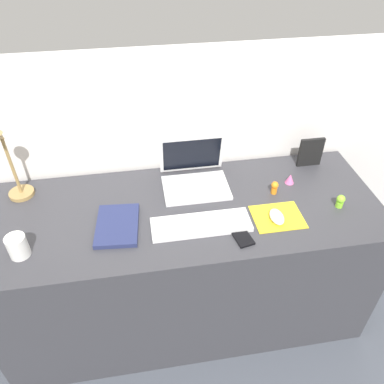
{
  "coord_description": "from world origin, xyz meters",
  "views": [
    {
      "loc": [
        -0.17,
        -1.23,
        1.85
      ],
      "look_at": [
        0.03,
        0.0,
        0.83
      ],
      "focal_mm": 35.72,
      "sensor_mm": 36.0,
      "label": 1
    }
  ],
  "objects_px": {
    "mouse": "(277,217)",
    "notebook_pad": "(117,225)",
    "desk_lamp": "(10,168)",
    "picture_frame": "(311,152)",
    "laptop": "(194,173)",
    "toy_figurine_pink": "(290,179)",
    "toy_figurine_orange": "(275,187)",
    "keyboard": "(201,225)",
    "cell_phone": "(241,235)",
    "toy_figurine_lime": "(340,201)",
    "coffee_mug": "(18,246)"
  },
  "relations": [
    {
      "from": "mouse",
      "to": "notebook_pad",
      "type": "bearing_deg",
      "value": 174.13
    },
    {
      "from": "desk_lamp",
      "to": "picture_frame",
      "type": "distance_m",
      "value": 1.38
    },
    {
      "from": "laptop",
      "to": "toy_figurine_pink",
      "type": "height_order",
      "value": "laptop"
    },
    {
      "from": "laptop",
      "to": "toy_figurine_orange",
      "type": "distance_m",
      "value": 0.37
    },
    {
      "from": "laptop",
      "to": "picture_frame",
      "type": "bearing_deg",
      "value": 4.42
    },
    {
      "from": "keyboard",
      "to": "cell_phone",
      "type": "xyz_separation_m",
      "value": [
        0.15,
        -0.08,
        -0.01
      ]
    },
    {
      "from": "notebook_pad",
      "to": "toy_figurine_lime",
      "type": "relative_size",
      "value": 3.94
    },
    {
      "from": "laptop",
      "to": "mouse",
      "type": "relative_size",
      "value": 3.12
    },
    {
      "from": "cell_phone",
      "to": "toy_figurine_lime",
      "type": "bearing_deg",
      "value": 0.61
    },
    {
      "from": "keyboard",
      "to": "coffee_mug",
      "type": "bearing_deg",
      "value": -176.8
    },
    {
      "from": "desk_lamp",
      "to": "notebook_pad",
      "type": "height_order",
      "value": "desk_lamp"
    },
    {
      "from": "desk_lamp",
      "to": "toy_figurine_pink",
      "type": "xyz_separation_m",
      "value": [
        1.23,
        -0.09,
        -0.14
      ]
    },
    {
      "from": "toy_figurine_lime",
      "to": "toy_figurine_pink",
      "type": "distance_m",
      "value": 0.25
    },
    {
      "from": "desk_lamp",
      "to": "picture_frame",
      "type": "bearing_deg",
      "value": 1.6
    },
    {
      "from": "picture_frame",
      "to": "toy_figurine_lime",
      "type": "height_order",
      "value": "picture_frame"
    },
    {
      "from": "coffee_mug",
      "to": "toy_figurine_lime",
      "type": "bearing_deg",
      "value": 2.77
    },
    {
      "from": "desk_lamp",
      "to": "coffee_mug",
      "type": "bearing_deg",
      "value": -80.31
    },
    {
      "from": "desk_lamp",
      "to": "toy_figurine_lime",
      "type": "bearing_deg",
      "value": -11.59
    },
    {
      "from": "keyboard",
      "to": "cell_phone",
      "type": "bearing_deg",
      "value": -28.03
    },
    {
      "from": "cell_phone",
      "to": "coffee_mug",
      "type": "bearing_deg",
      "value": 165.59
    },
    {
      "from": "cell_phone",
      "to": "toy_figurine_lime",
      "type": "height_order",
      "value": "toy_figurine_lime"
    },
    {
      "from": "desk_lamp",
      "to": "cell_phone",
      "type": "bearing_deg",
      "value": -22.96
    },
    {
      "from": "picture_frame",
      "to": "toy_figurine_orange",
      "type": "bearing_deg",
      "value": -142.36
    },
    {
      "from": "notebook_pad",
      "to": "toy_figurine_pink",
      "type": "xyz_separation_m",
      "value": [
        0.8,
        0.17,
        0.01
      ]
    },
    {
      "from": "cell_phone",
      "to": "picture_frame",
      "type": "distance_m",
      "value": 0.63
    },
    {
      "from": "coffee_mug",
      "to": "toy_figurine_lime",
      "type": "distance_m",
      "value": 1.33
    },
    {
      "from": "notebook_pad",
      "to": "toy_figurine_lime",
      "type": "bearing_deg",
      "value": 3.34
    },
    {
      "from": "coffee_mug",
      "to": "mouse",
      "type": "bearing_deg",
      "value": 1.33
    },
    {
      "from": "laptop",
      "to": "keyboard",
      "type": "xyz_separation_m",
      "value": [
        -0.02,
        -0.3,
        -0.04
      ]
    },
    {
      "from": "desk_lamp",
      "to": "toy_figurine_orange",
      "type": "distance_m",
      "value": 1.15
    },
    {
      "from": "keyboard",
      "to": "notebook_pad",
      "type": "distance_m",
      "value": 0.34
    },
    {
      "from": "mouse",
      "to": "notebook_pad",
      "type": "relative_size",
      "value": 0.4
    },
    {
      "from": "laptop",
      "to": "notebook_pad",
      "type": "relative_size",
      "value": 1.25
    },
    {
      "from": "mouse",
      "to": "toy_figurine_orange",
      "type": "bearing_deg",
      "value": 74.66
    },
    {
      "from": "picture_frame",
      "to": "keyboard",
      "type": "bearing_deg",
      "value": -150.31
    },
    {
      "from": "keyboard",
      "to": "mouse",
      "type": "distance_m",
      "value": 0.32
    },
    {
      "from": "laptop",
      "to": "coffee_mug",
      "type": "distance_m",
      "value": 0.8
    },
    {
      "from": "picture_frame",
      "to": "toy_figurine_pink",
      "type": "height_order",
      "value": "picture_frame"
    },
    {
      "from": "notebook_pad",
      "to": "toy_figurine_orange",
      "type": "relative_size",
      "value": 3.83
    },
    {
      "from": "cell_phone",
      "to": "coffee_mug",
      "type": "height_order",
      "value": "coffee_mug"
    },
    {
      "from": "picture_frame",
      "to": "coffee_mug",
      "type": "xyz_separation_m",
      "value": [
        -1.31,
        -0.39,
        -0.03
      ]
    },
    {
      "from": "cell_phone",
      "to": "notebook_pad",
      "type": "distance_m",
      "value": 0.51
    },
    {
      "from": "toy_figurine_pink",
      "to": "picture_frame",
      "type": "bearing_deg",
      "value": 40.94
    },
    {
      "from": "notebook_pad",
      "to": "laptop",
      "type": "bearing_deg",
      "value": 39.59
    },
    {
      "from": "laptop",
      "to": "notebook_pad",
      "type": "bearing_deg",
      "value": -145.38
    },
    {
      "from": "coffee_mug",
      "to": "toy_figurine_pink",
      "type": "bearing_deg",
      "value": 12.59
    },
    {
      "from": "keyboard",
      "to": "coffee_mug",
      "type": "height_order",
      "value": "coffee_mug"
    },
    {
      "from": "toy_figurine_orange",
      "to": "toy_figurine_pink",
      "type": "relative_size",
      "value": 1.33
    },
    {
      "from": "notebook_pad",
      "to": "toy_figurine_orange",
      "type": "distance_m",
      "value": 0.71
    },
    {
      "from": "laptop",
      "to": "keyboard",
      "type": "distance_m",
      "value": 0.31
    }
  ]
}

